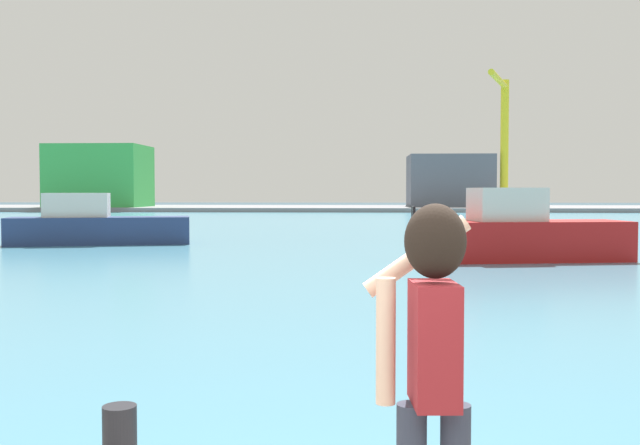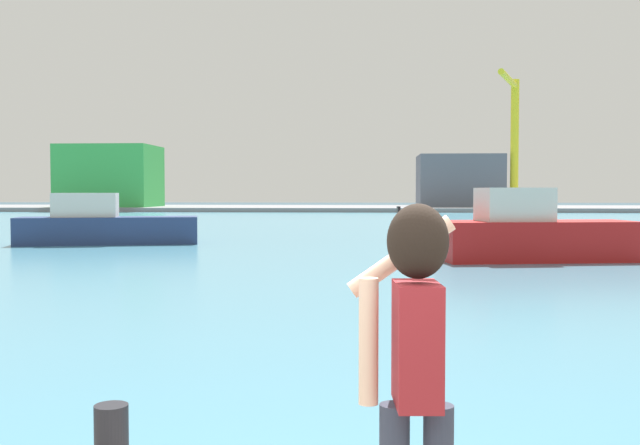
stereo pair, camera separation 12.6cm
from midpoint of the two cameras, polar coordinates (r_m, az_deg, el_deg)
name	(u,v)px [view 2 (the right image)]	position (r m, az deg, el deg)	size (l,w,h in m)	color
ground_plane	(365,225)	(52.96, 3.55, -0.22)	(220.00, 220.00, 0.00)	#334751
harbor_water	(365,224)	(54.96, 3.55, -0.12)	(140.00, 100.00, 0.02)	teal
far_shore_dock	(366,208)	(94.93, 3.62, 1.10)	(140.00, 20.00, 0.52)	gray
person_photographer	(414,351)	(3.43, 8.41, -9.87)	(0.53, 0.55, 1.74)	#2D3342
harbor_bollard	(111,436)	(5.14, -15.19, -15.70)	(0.22, 0.22, 0.41)	black
boat_moored	(104,226)	(35.14, -16.31, -0.24)	(8.34, 3.98, 2.35)	navy
boat_moored_2	(533,234)	(26.71, 16.33, -0.88)	(7.02, 3.47, 2.55)	#B21919
warehouse_left	(110,176)	(97.21, -15.95, 3.48)	(11.53, 9.17, 7.75)	green
warehouse_right	(459,181)	(96.19, 10.79, 3.20)	(10.50, 8.84, 6.59)	slate
port_crane	(513,127)	(92.28, 14.80, 7.18)	(4.55, 11.81, 15.63)	yellow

